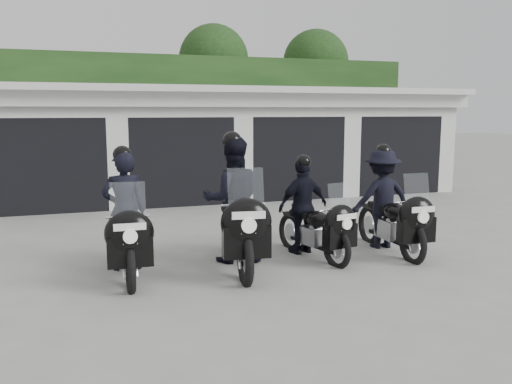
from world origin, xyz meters
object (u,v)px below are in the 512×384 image
object	(u,v)px
police_bike_a	(126,223)
police_bike_d	(386,204)
police_bike_c	(309,212)
police_bike_b	(235,208)

from	to	relation	value
police_bike_a	police_bike_d	size ratio (longest dim) A/B	1.03
police_bike_c	police_bike_d	world-z (taller)	police_bike_d
police_bike_b	police_bike_d	world-z (taller)	police_bike_b
police_bike_a	police_bike_d	distance (m)	4.34
police_bike_a	police_bike_c	world-z (taller)	police_bike_a
police_bike_c	police_bike_d	bearing A→B (deg)	-14.17
police_bike_a	police_bike_c	bearing A→B (deg)	4.94
police_bike_a	police_bike_d	bearing A→B (deg)	2.96
police_bike_a	police_bike_b	bearing A→B (deg)	1.98
police_bike_d	police_bike_b	bearing A→B (deg)	-176.51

